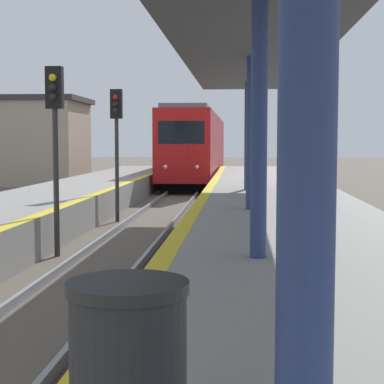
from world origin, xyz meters
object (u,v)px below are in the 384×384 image
(train, at_px, (198,146))
(trash_bin, at_px, (128,366))
(signal_mid, at_px, (55,124))
(signal_far, at_px, (116,129))

(train, xyz_separation_m, trash_bin, (2.13, -37.98, -0.82))
(signal_mid, relative_size, trash_bin, 4.63)
(signal_mid, height_order, signal_far, same)
(train, distance_m, signal_mid, 27.57)
(signal_far, xyz_separation_m, trash_bin, (3.25, -16.52, -1.52))
(train, height_order, signal_mid, train)
(train, xyz_separation_m, signal_mid, (-1.29, -27.53, 0.70))
(signal_far, height_order, trash_bin, signal_far)
(train, bearing_deg, signal_far, -93.01)
(train, height_order, trash_bin, train)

